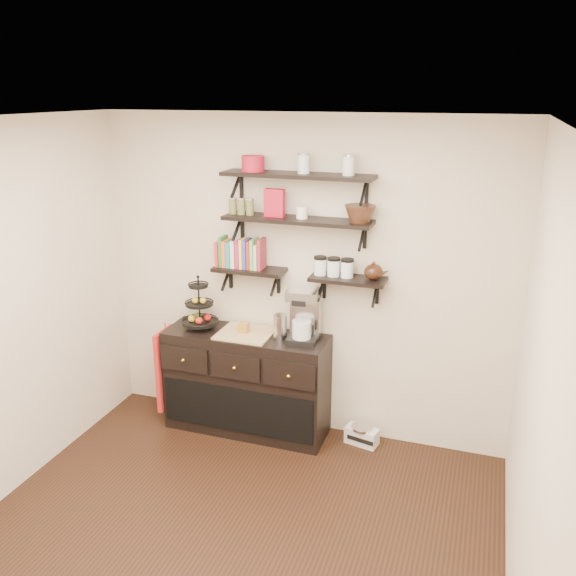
{
  "coord_description": "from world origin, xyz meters",
  "views": [
    {
      "loc": [
        1.44,
        -2.88,
        2.86
      ],
      "look_at": [
        0.08,
        1.15,
        1.47
      ],
      "focal_mm": 38.0,
      "sensor_mm": 36.0,
      "label": 1
    }
  ],
  "objects": [
    {
      "name": "floor",
      "position": [
        0.0,
        0.0,
        0.0
      ],
      "size": [
        3.5,
        3.5,
        0.0
      ],
      "primitive_type": "plane",
      "color": "black",
      "rests_on": "ground"
    },
    {
      "name": "ceiling",
      "position": [
        0.0,
        0.0,
        2.7
      ],
      "size": [
        3.5,
        3.5,
        0.02
      ],
      "primitive_type": "cube",
      "color": "white",
      "rests_on": "back_wall"
    },
    {
      "name": "back_wall",
      "position": [
        0.0,
        1.75,
        1.35
      ],
      "size": [
        3.5,
        0.02,
        2.7
      ],
      "primitive_type": "cube",
      "color": "beige",
      "rests_on": "ground"
    },
    {
      "name": "right_wall",
      "position": [
        1.75,
        0.0,
        1.35
      ],
      "size": [
        0.02,
        3.5,
        2.7
      ],
      "primitive_type": "cube",
      "color": "beige",
      "rests_on": "ground"
    },
    {
      "name": "shelf_top",
      "position": [
        0.0,
        1.62,
        2.23
      ],
      "size": [
        1.2,
        0.27,
        0.23
      ],
      "color": "black",
      "rests_on": "back_wall"
    },
    {
      "name": "shelf_mid",
      "position": [
        0.0,
        1.62,
        1.88
      ],
      "size": [
        1.2,
        0.27,
        0.23
      ],
      "color": "black",
      "rests_on": "back_wall"
    },
    {
      "name": "shelf_low_left",
      "position": [
        -0.42,
        1.63,
        1.43
      ],
      "size": [
        0.6,
        0.25,
        0.23
      ],
      "color": "black",
      "rests_on": "back_wall"
    },
    {
      "name": "shelf_low_right",
      "position": [
        0.42,
        1.63,
        1.43
      ],
      "size": [
        0.6,
        0.25,
        0.23
      ],
      "color": "black",
      "rests_on": "back_wall"
    },
    {
      "name": "cookbooks",
      "position": [
        -0.47,
        1.63,
        1.57
      ],
      "size": [
        0.43,
        0.15,
        0.26
      ],
      "color": "red",
      "rests_on": "shelf_low_left"
    },
    {
      "name": "glass_canisters",
      "position": [
        0.3,
        1.63,
        1.51
      ],
      "size": [
        0.32,
        0.1,
        0.13
      ],
      "color": "silver",
      "rests_on": "shelf_low_right"
    },
    {
      "name": "sideboard",
      "position": [
        -0.42,
        1.51,
        0.45
      ],
      "size": [
        1.4,
        0.5,
        0.92
      ],
      "color": "black",
      "rests_on": "floor"
    },
    {
      "name": "fruit_stand",
      "position": [
        -0.84,
        1.52,
        1.06
      ],
      "size": [
        0.31,
        0.31,
        0.45
      ],
      "rotation": [
        0.0,
        0.0,
        -0.18
      ],
      "color": "black",
      "rests_on": "sideboard"
    },
    {
      "name": "candle",
      "position": [
        -0.44,
        1.51,
        0.96
      ],
      "size": [
        0.08,
        0.08,
        0.08
      ],
      "primitive_type": "cube",
      "color": "olive",
      "rests_on": "sideboard"
    },
    {
      "name": "coffee_maker",
      "position": [
        0.08,
        1.55,
        1.11
      ],
      "size": [
        0.26,
        0.25,
        0.45
      ],
      "rotation": [
        0.0,
        0.0,
        0.08
      ],
      "color": "black",
      "rests_on": "sideboard"
    },
    {
      "name": "thermal_carafe",
      "position": [
        -0.1,
        1.49,
        1.01
      ],
      "size": [
        0.11,
        0.11,
        0.22
      ],
      "primitive_type": "cylinder",
      "color": "silver",
      "rests_on": "sideboard"
    },
    {
      "name": "apron",
      "position": [
        -1.15,
        1.41,
        0.52
      ],
      "size": [
        0.04,
        0.31,
        0.72
      ],
      "primitive_type": "cube",
      "color": "#AC2612",
      "rests_on": "sideboard"
    },
    {
      "name": "radio",
      "position": [
        0.59,
        1.59,
        0.08
      ],
      "size": [
        0.29,
        0.22,
        0.16
      ],
      "rotation": [
        0.0,
        0.0,
        -0.21
      ],
      "color": "silver",
      "rests_on": "floor"
    },
    {
      "name": "recipe_box",
      "position": [
        -0.19,
        1.61,
        2.01
      ],
      "size": [
        0.16,
        0.06,
        0.22
      ],
      "primitive_type": "cube",
      "rotation": [
        0.0,
        0.0,
        -0.03
      ],
      "color": "#AA1329",
      "rests_on": "shelf_mid"
    },
    {
      "name": "walnut_bowl",
      "position": [
        0.5,
        1.61,
        1.96
      ],
      "size": [
        0.24,
        0.24,
        0.13
      ],
      "primitive_type": null,
      "color": "black",
      "rests_on": "shelf_mid"
    },
    {
      "name": "ramekins",
      "position": [
        0.04,
        1.61,
        1.95
      ],
      "size": [
        0.09,
        0.09,
        0.1
      ],
      "primitive_type": "cylinder",
      "color": "white",
      "rests_on": "shelf_mid"
    },
    {
      "name": "teapot",
      "position": [
        0.62,
        1.63,
        1.52
      ],
      "size": [
        0.21,
        0.16,
        0.15
      ],
      "primitive_type": null,
      "rotation": [
        0.0,
        0.0,
        -0.06
      ],
      "color": "black",
      "rests_on": "shelf_low_right"
    },
    {
      "name": "red_pot",
      "position": [
        -0.37,
        1.61,
        2.31
      ],
      "size": [
        0.18,
        0.18,
        0.12
      ],
      "primitive_type": "cylinder",
      "color": "#AA1329",
      "rests_on": "shelf_top"
    }
  ]
}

